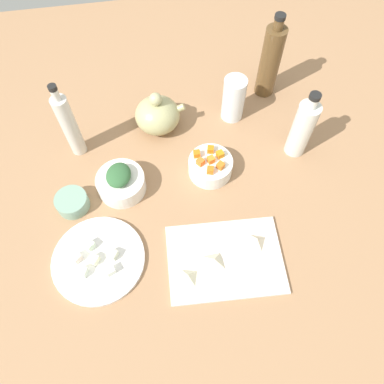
{
  "coord_description": "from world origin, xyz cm",
  "views": [
    {
      "loc": [
        -7.95,
        -47.5,
        92.95
      ],
      "look_at": [
        0.0,
        0.0,
        8.0
      ],
      "focal_mm": 34.36,
      "sensor_mm": 36.0,
      "label": 1
    }
  ],
  "objects_px": {
    "bottle_0": "(270,61)",
    "bottle_1": "(302,128)",
    "bottle_2": "(69,125)",
    "drinking_glass_0": "(234,99)",
    "teapot": "(158,115)",
    "bowl_carrots": "(210,166)",
    "bowl_greens": "(121,184)",
    "bowl_small_side": "(72,202)",
    "plate_tofu": "(98,260)",
    "cutting_board": "(225,259)"
  },
  "relations": [
    {
      "from": "bottle_0",
      "to": "bottle_1",
      "type": "relative_size",
      "value": 1.22
    },
    {
      "from": "bottle_2",
      "to": "drinking_glass_0",
      "type": "height_order",
      "value": "bottle_2"
    },
    {
      "from": "teapot",
      "to": "bowl_carrots",
      "type": "bearing_deg",
      "value": -56.56
    },
    {
      "from": "bowl_greens",
      "to": "bowl_small_side",
      "type": "bearing_deg",
      "value": -166.08
    },
    {
      "from": "bottle_0",
      "to": "bottle_2",
      "type": "distance_m",
      "value": 0.63
    },
    {
      "from": "drinking_glass_0",
      "to": "bowl_greens",
      "type": "bearing_deg",
      "value": -149.4
    },
    {
      "from": "bowl_carrots",
      "to": "bottle_0",
      "type": "relative_size",
      "value": 0.45
    },
    {
      "from": "bowl_carrots",
      "to": "teapot",
      "type": "height_order",
      "value": "teapot"
    },
    {
      "from": "plate_tofu",
      "to": "bottle_2",
      "type": "xyz_separation_m",
      "value": [
        -0.04,
        0.36,
        0.11
      ]
    },
    {
      "from": "plate_tofu",
      "to": "bottle_1",
      "type": "xyz_separation_m",
      "value": [
        0.59,
        0.25,
        0.09
      ]
    },
    {
      "from": "bowl_greens",
      "to": "plate_tofu",
      "type": "bearing_deg",
      "value": -110.45
    },
    {
      "from": "bowl_small_side",
      "to": "teapot",
      "type": "distance_m",
      "value": 0.36
    },
    {
      "from": "bowl_greens",
      "to": "cutting_board",
      "type": "bearing_deg",
      "value": -46.51
    },
    {
      "from": "plate_tofu",
      "to": "bottle_2",
      "type": "bearing_deg",
      "value": 96.66
    },
    {
      "from": "teapot",
      "to": "bottle_2",
      "type": "relative_size",
      "value": 0.59
    },
    {
      "from": "drinking_glass_0",
      "to": "bottle_0",
      "type": "bearing_deg",
      "value": 33.98
    },
    {
      "from": "teapot",
      "to": "bottle_2",
      "type": "distance_m",
      "value": 0.26
    },
    {
      "from": "plate_tofu",
      "to": "bottle_1",
      "type": "distance_m",
      "value": 0.65
    },
    {
      "from": "teapot",
      "to": "bottle_1",
      "type": "bearing_deg",
      "value": -21.62
    },
    {
      "from": "bowl_greens",
      "to": "bowl_small_side",
      "type": "xyz_separation_m",
      "value": [
        -0.14,
        -0.03,
        -0.01
      ]
    },
    {
      "from": "bowl_carrots",
      "to": "bottle_1",
      "type": "xyz_separation_m",
      "value": [
        0.26,
        0.04,
        0.07
      ]
    },
    {
      "from": "bottle_2",
      "to": "bowl_small_side",
      "type": "bearing_deg",
      "value": -95.52
    },
    {
      "from": "bowl_greens",
      "to": "teapot",
      "type": "distance_m",
      "value": 0.24
    },
    {
      "from": "bottle_0",
      "to": "teapot",
      "type": "bearing_deg",
      "value": -165.38
    },
    {
      "from": "cutting_board",
      "to": "bowl_greens",
      "type": "distance_m",
      "value": 0.35
    },
    {
      "from": "bowl_greens",
      "to": "bottle_1",
      "type": "relative_size",
      "value": 0.58
    },
    {
      "from": "plate_tofu",
      "to": "bottle_0",
      "type": "bearing_deg",
      "value": 41.64
    },
    {
      "from": "bowl_greens",
      "to": "teapot",
      "type": "bearing_deg",
      "value": 58.11
    },
    {
      "from": "bowl_small_side",
      "to": "bottle_1",
      "type": "distance_m",
      "value": 0.67
    },
    {
      "from": "cutting_board",
      "to": "bottle_1",
      "type": "relative_size",
      "value": 1.27
    },
    {
      "from": "drinking_glass_0",
      "to": "bowl_small_side",
      "type": "bearing_deg",
      "value": -153.55
    },
    {
      "from": "bottle_2",
      "to": "bottle_0",
      "type": "bearing_deg",
      "value": 13.28
    },
    {
      "from": "teapot",
      "to": "bottle_2",
      "type": "height_order",
      "value": "bottle_2"
    },
    {
      "from": "bowl_small_side",
      "to": "bottle_2",
      "type": "bearing_deg",
      "value": 84.48
    },
    {
      "from": "bottle_1",
      "to": "drinking_glass_0",
      "type": "distance_m",
      "value": 0.23
    },
    {
      "from": "cutting_board",
      "to": "bowl_greens",
      "type": "height_order",
      "value": "bowl_greens"
    },
    {
      "from": "teapot",
      "to": "bottle_2",
      "type": "bearing_deg",
      "value": -168.73
    },
    {
      "from": "bowl_carrots",
      "to": "plate_tofu",
      "type": "bearing_deg",
      "value": -146.5
    },
    {
      "from": "cutting_board",
      "to": "bottle_2",
      "type": "distance_m",
      "value": 0.56
    },
    {
      "from": "cutting_board",
      "to": "bottle_2",
      "type": "relative_size",
      "value": 1.12
    },
    {
      "from": "cutting_board",
      "to": "bottle_0",
      "type": "distance_m",
      "value": 0.62
    },
    {
      "from": "bottle_1",
      "to": "bottle_0",
      "type": "bearing_deg",
      "value": 96.43
    },
    {
      "from": "bowl_small_side",
      "to": "teapot",
      "type": "bearing_deg",
      "value": 42.22
    },
    {
      "from": "plate_tofu",
      "to": "teapot",
      "type": "xyz_separation_m",
      "value": [
        0.2,
        0.41,
        0.05
      ]
    },
    {
      "from": "plate_tofu",
      "to": "bottle_2",
      "type": "distance_m",
      "value": 0.38
    },
    {
      "from": "teapot",
      "to": "bottle_1",
      "type": "distance_m",
      "value": 0.42
    },
    {
      "from": "plate_tofu",
      "to": "drinking_glass_0",
      "type": "height_order",
      "value": "drinking_glass_0"
    },
    {
      "from": "cutting_board",
      "to": "bowl_carrots",
      "type": "height_order",
      "value": "bowl_carrots"
    },
    {
      "from": "bottle_1",
      "to": "cutting_board",
      "type": "bearing_deg",
      "value": -132.25
    },
    {
      "from": "cutting_board",
      "to": "teapot",
      "type": "height_order",
      "value": "teapot"
    }
  ]
}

